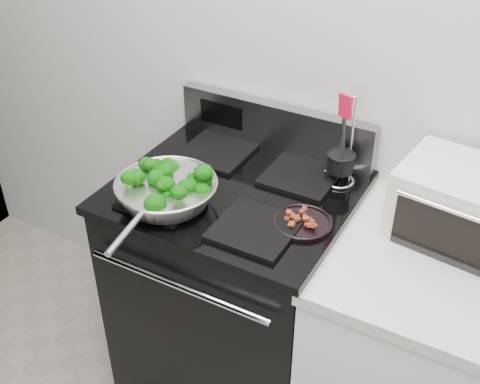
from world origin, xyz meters
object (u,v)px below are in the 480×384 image
Objects in this scene: skillet at (166,191)px; bacon_plate at (303,220)px; toaster_oven at (465,206)px; gas_range at (235,288)px; utensil_holder at (340,167)px.

skillet is 2.88× the size of bacon_plate.
bacon_plate is at bearing -145.61° from toaster_oven.
gas_range is at bearing -161.41° from toaster_oven.
bacon_plate is at bearing -73.10° from utensil_holder.
utensil_holder is at bearing 32.90° from skillet.
skillet reaches higher than bacon_plate.
utensil_holder is (0.44, 0.40, 0.01)m from skillet.
toaster_oven is at bearing 11.28° from gas_range.
toaster_oven is (0.86, 0.33, 0.03)m from skillet.
utensil_holder is (0.01, 0.28, 0.04)m from bacon_plate.
bacon_plate is (0.43, 0.12, -0.04)m from skillet.
utensil_holder is at bearing 34.66° from gas_range.
skillet is 1.24× the size of toaster_oven.
gas_range is 0.91m from toaster_oven.
gas_range is at bearing 43.95° from skillet.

